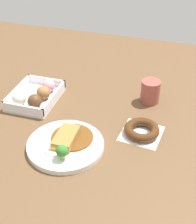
{
  "coord_description": "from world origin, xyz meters",
  "views": [
    {
      "loc": [
        -0.83,
        -0.34,
        0.69
      ],
      "look_at": [
        0.06,
        -0.07,
        0.03
      ],
      "focal_mm": 52.93,
      "sensor_mm": 36.0,
      "label": 1
    }
  ],
  "objects": [
    {
      "name": "ground_plane",
      "position": [
        0.0,
        0.0,
        0.0
      ],
      "size": [
        1.6,
        1.6,
        0.0
      ],
      "primitive_type": "plane",
      "color": "brown"
    },
    {
      "name": "donut_box",
      "position": [
        0.09,
        0.18,
        0.02
      ],
      "size": [
        0.21,
        0.16,
        0.06
      ],
      "color": "white",
      "rests_on": "ground_plane"
    },
    {
      "name": "chocolate_ring_donut",
      "position": [
        0.02,
        -0.23,
        0.02
      ],
      "size": [
        0.14,
        0.14,
        0.03
      ],
      "color": "white",
      "rests_on": "ground_plane"
    },
    {
      "name": "curry_plate",
      "position": [
        -0.12,
        -0.02,
        0.01
      ],
      "size": [
        0.24,
        0.24,
        0.07
      ],
      "color": "white",
      "rests_on": "ground_plane"
    },
    {
      "name": "coffee_mug",
      "position": [
        0.22,
        -0.23,
        0.04
      ],
      "size": [
        0.07,
        0.07,
        0.09
      ],
      "primitive_type": "cylinder",
      "color": "#9E4C42",
      "rests_on": "ground_plane"
    }
  ]
}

